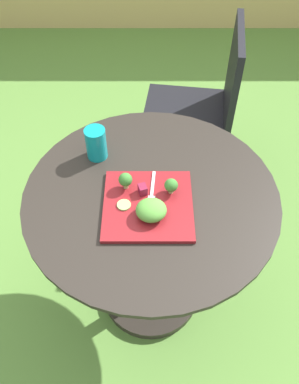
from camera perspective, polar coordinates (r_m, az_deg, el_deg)
name	(u,v)px	position (r m, az deg, el deg)	size (l,w,h in m)	color
ground_plane	(151,293)	(1.96, 0.15, -14.07)	(12.00, 12.00, 0.00)	#568438
patio_table	(151,239)	(1.57, 0.18, -6.70)	(0.86, 0.86, 0.73)	#28231E
patio_chair	(206,101)	(2.07, 7.99, 12.58)	(0.49, 0.49, 0.90)	black
salad_plate	(148,205)	(1.31, -0.22, -1.85)	(0.29, 0.29, 0.01)	maroon
drinking_glass	(96,145)	(1.45, -7.53, 6.63)	(0.07, 0.07, 0.12)	#0F8C93
fork	(152,192)	(1.33, 0.33, -0.04)	(0.03, 0.15, 0.00)	silver
lettuce_mound	(152,210)	(1.25, 0.38, -2.57)	(0.10, 0.09, 0.05)	#519338
broccoli_floret_0	(171,185)	(1.31, 3.06, 0.93)	(0.04, 0.04, 0.06)	#99B770
broccoli_floret_1	(125,180)	(1.32, -3.43, 1.72)	(0.05, 0.05, 0.06)	#99B770
cucumber_slice_0	(124,205)	(1.30, -3.64, -1.83)	(0.04, 0.04, 0.01)	#8EB766
beet_chunk_0	(143,189)	(1.32, -0.99, 0.37)	(0.03, 0.03, 0.03)	maroon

